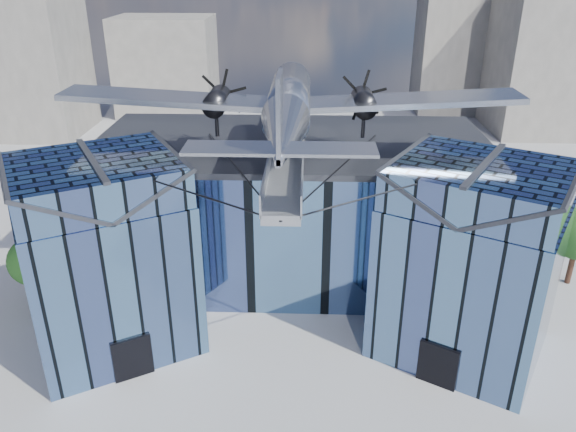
{
  "coord_description": "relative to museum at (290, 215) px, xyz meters",
  "views": [
    {
      "loc": [
        1.13,
        -29.32,
        21.68
      ],
      "look_at": [
        0.0,
        2.0,
        7.2
      ],
      "focal_mm": 35.0,
      "sensor_mm": 36.0,
      "label": 1
    }
  ],
  "objects": [
    {
      "name": "bg_towers",
      "position": [
        1.45,
        44.67,
        4.47
      ],
      "size": [
        77.0,
        24.5,
        26.0
      ],
      "color": "slate",
      "rests_on": "ground"
    },
    {
      "name": "tree_plaza_w",
      "position": [
        -16.86,
        -3.44,
        -2.1
      ],
      "size": [
        4.24,
        4.24,
        5.08
      ],
      "rotation": [
        0.0,
        0.0,
        -0.39
      ],
      "color": "#311D13",
      "rests_on": "ground"
    },
    {
      "name": "museum",
      "position": [
        0.0,
        0.0,
        0.0
      ],
      "size": [
        32.88,
        24.5,
        17.6
      ],
      "color": "#496795",
      "rests_on": "ground"
    },
    {
      "name": "ground_plane",
      "position": [
        -0.0,
        -5.82,
        -5.54
      ],
      "size": [
        120.0,
        120.0,
        0.0
      ],
      "primitive_type": "plane",
      "color": "gray"
    }
  ]
}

